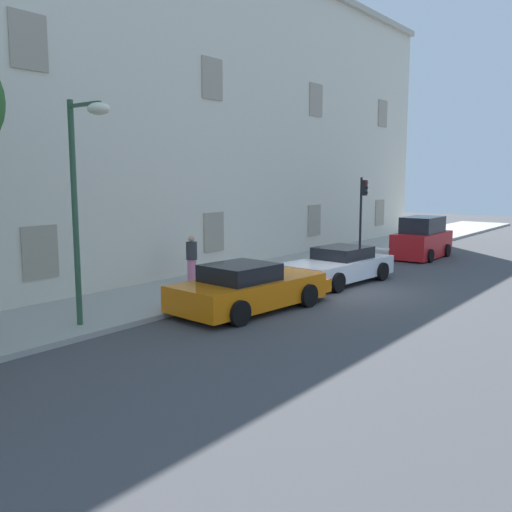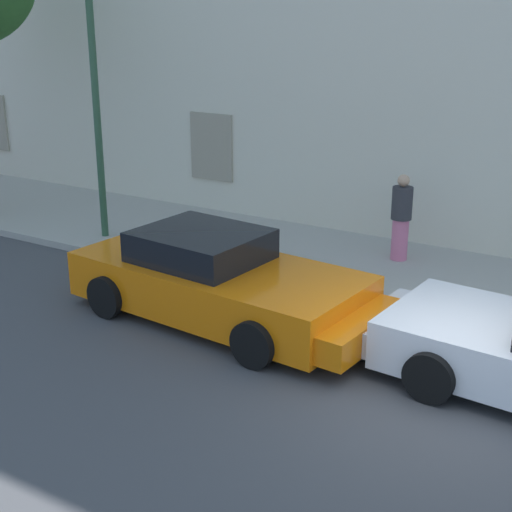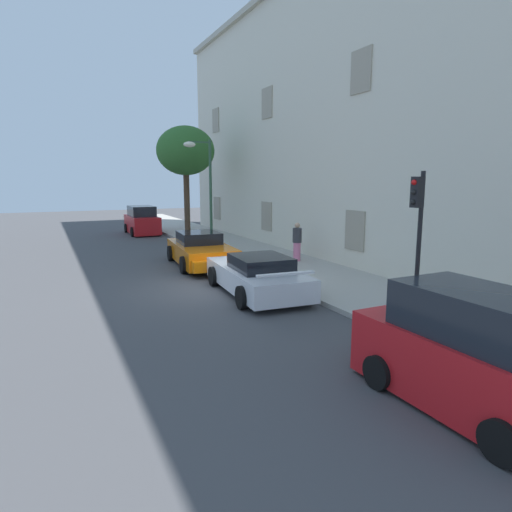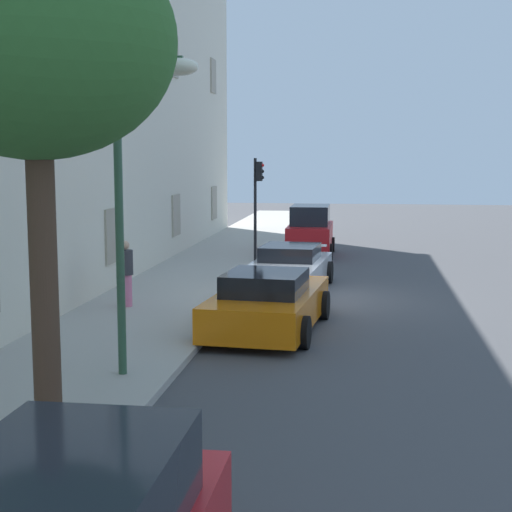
{
  "view_description": "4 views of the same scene",
  "coord_description": "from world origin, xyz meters",
  "px_view_note": "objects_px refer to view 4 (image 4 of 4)",
  "views": [
    {
      "loc": [
        -15.88,
        -8.8,
        3.71
      ],
      "look_at": [
        -3.24,
        0.94,
        1.43
      ],
      "focal_mm": 39.21,
      "sensor_mm": 36.0,
      "label": 1
    },
    {
      "loc": [
        2.0,
        -7.89,
        4.55
      ],
      "look_at": [
        -3.03,
        0.4,
        1.24
      ],
      "focal_mm": 51.02,
      "sensor_mm": 36.0,
      "label": 2
    },
    {
      "loc": [
        13.11,
        -4.99,
        3.49
      ],
      "look_at": [
        -0.21,
        1.44,
        0.9
      ],
      "focal_mm": 30.7,
      "sensor_mm": 36.0,
      "label": 3
    },
    {
      "loc": [
        -20.27,
        -1.3,
        3.81
      ],
      "look_at": [
        0.25,
        1.55,
        1.08
      ],
      "focal_mm": 54.38,
      "sensor_mm": 36.0,
      "label": 4
    }
  ],
  "objects_px": {
    "sportscar_yellow_flank": "(287,271)",
    "street_lamp": "(144,152)",
    "sportscar_red_lead": "(270,302)",
    "tree_near_kerb": "(35,44)",
    "hatchback_parked": "(310,233)",
    "traffic_light": "(257,191)",
    "pedestrian_admiring": "(125,273)"
  },
  "relations": [
    {
      "from": "tree_near_kerb",
      "to": "traffic_light",
      "type": "distance_m",
      "value": 17.82
    },
    {
      "from": "tree_near_kerb",
      "to": "pedestrian_admiring",
      "type": "height_order",
      "value": "tree_near_kerb"
    },
    {
      "from": "sportscar_yellow_flank",
      "to": "pedestrian_admiring",
      "type": "distance_m",
      "value": 4.98
    },
    {
      "from": "street_lamp",
      "to": "tree_near_kerb",
      "type": "bearing_deg",
      "value": 175.93
    },
    {
      "from": "tree_near_kerb",
      "to": "street_lamp",
      "type": "height_order",
      "value": "tree_near_kerb"
    },
    {
      "from": "sportscar_yellow_flank",
      "to": "traffic_light",
      "type": "relative_size",
      "value": 1.45
    },
    {
      "from": "traffic_light",
      "to": "hatchback_parked",
      "type": "bearing_deg",
      "value": -30.34
    },
    {
      "from": "street_lamp",
      "to": "sportscar_red_lead",
      "type": "bearing_deg",
      "value": -19.69
    },
    {
      "from": "sportscar_red_lead",
      "to": "traffic_light",
      "type": "distance_m",
      "value": 10.14
    },
    {
      "from": "tree_near_kerb",
      "to": "traffic_light",
      "type": "bearing_deg",
      "value": -0.54
    },
    {
      "from": "sportscar_red_lead",
      "to": "hatchback_parked",
      "type": "bearing_deg",
      "value": -0.05
    },
    {
      "from": "sportscar_yellow_flank",
      "to": "traffic_light",
      "type": "bearing_deg",
      "value": 16.88
    },
    {
      "from": "sportscar_red_lead",
      "to": "pedestrian_admiring",
      "type": "xyz_separation_m",
      "value": [
        1.37,
        3.69,
        0.36
      ]
    },
    {
      "from": "tree_near_kerb",
      "to": "street_lamp",
      "type": "bearing_deg",
      "value": -4.07
    },
    {
      "from": "sportscar_yellow_flank",
      "to": "street_lamp",
      "type": "bearing_deg",
      "value": 170.97
    },
    {
      "from": "street_lamp",
      "to": "hatchback_parked",
      "type": "bearing_deg",
      "value": -5.24
    },
    {
      "from": "traffic_light",
      "to": "street_lamp",
      "type": "bearing_deg",
      "value": -179.66
    },
    {
      "from": "hatchback_parked",
      "to": "pedestrian_admiring",
      "type": "xyz_separation_m",
      "value": [
        -11.24,
        3.7,
        0.11
      ]
    },
    {
      "from": "tree_near_kerb",
      "to": "pedestrian_admiring",
      "type": "relative_size",
      "value": 3.97
    },
    {
      "from": "hatchback_parked",
      "to": "pedestrian_admiring",
      "type": "bearing_deg",
      "value": 161.76
    },
    {
      "from": "pedestrian_admiring",
      "to": "sportscar_yellow_flank",
      "type": "bearing_deg",
      "value": -46.47
    },
    {
      "from": "sportscar_red_lead",
      "to": "tree_near_kerb",
      "type": "distance_m",
      "value": 9.19
    },
    {
      "from": "sportscar_yellow_flank",
      "to": "hatchback_parked",
      "type": "xyz_separation_m",
      "value": [
        7.83,
        -0.11,
        0.28
      ]
    },
    {
      "from": "tree_near_kerb",
      "to": "street_lamp",
      "type": "xyz_separation_m",
      "value": [
        3.52,
        -0.25,
        -1.22
      ]
    },
    {
      "from": "hatchback_parked",
      "to": "street_lamp",
      "type": "xyz_separation_m",
      "value": [
        -16.91,
        1.55,
        3.01
      ]
    },
    {
      "from": "pedestrian_admiring",
      "to": "traffic_light",
      "type": "bearing_deg",
      "value": -13.76
    },
    {
      "from": "hatchback_parked",
      "to": "street_lamp",
      "type": "distance_m",
      "value": 17.25
    },
    {
      "from": "sportscar_yellow_flank",
      "to": "tree_near_kerb",
      "type": "relative_size",
      "value": 0.81
    },
    {
      "from": "hatchback_parked",
      "to": "tree_near_kerb",
      "type": "distance_m",
      "value": 20.95
    },
    {
      "from": "sportscar_red_lead",
      "to": "traffic_light",
      "type": "xyz_separation_m",
      "value": [
        9.81,
        1.62,
        1.96
      ]
    },
    {
      "from": "tree_near_kerb",
      "to": "traffic_light",
      "type": "relative_size",
      "value": 1.8
    },
    {
      "from": "sportscar_red_lead",
      "to": "hatchback_parked",
      "type": "relative_size",
      "value": 1.38
    }
  ]
}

